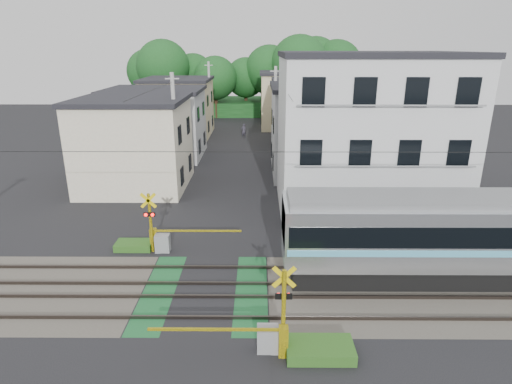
{
  "coord_description": "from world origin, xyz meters",
  "views": [
    {
      "loc": [
        2.19,
        -15.33,
        9.55
      ],
      "look_at": [
        2.06,
        5.0,
        2.62
      ],
      "focal_mm": 30.0,
      "sensor_mm": 36.0,
      "label": 1
    }
  ],
  "objects_px": {
    "crossing_signal_near": "(270,333)",
    "crossing_signal_far": "(161,238)",
    "pedestrian": "(244,131)",
    "commuter_train": "(497,236)",
    "apartment_block": "(366,135)"
  },
  "relations": [
    {
      "from": "commuter_train",
      "to": "pedestrian",
      "type": "xyz_separation_m",
      "value": [
        -11.74,
        30.13,
        -1.21
      ]
    },
    {
      "from": "commuter_train",
      "to": "pedestrian",
      "type": "height_order",
      "value": "commuter_train"
    },
    {
      "from": "crossing_signal_far",
      "to": "pedestrian",
      "type": "xyz_separation_m",
      "value": [
        3.12,
        27.68,
        0.07
      ]
    },
    {
      "from": "crossing_signal_near",
      "to": "pedestrian",
      "type": "distance_m",
      "value": 35.05
    },
    {
      "from": "crossing_signal_near",
      "to": "apartment_block",
      "type": "xyz_separation_m",
      "value": [
        5.91,
        13.15,
        3.94
      ]
    },
    {
      "from": "crossing_signal_near",
      "to": "crossing_signal_far",
      "type": "distance_m",
      "value": 8.95
    },
    {
      "from": "crossing_signal_near",
      "to": "apartment_block",
      "type": "bearing_deg",
      "value": 65.78
    },
    {
      "from": "crossing_signal_far",
      "to": "pedestrian",
      "type": "relative_size",
      "value": 3.03
    },
    {
      "from": "crossing_signal_near",
      "to": "crossing_signal_far",
      "type": "bearing_deg",
      "value": 125.29
    },
    {
      "from": "commuter_train",
      "to": "pedestrian",
      "type": "bearing_deg",
      "value": 111.28
    },
    {
      "from": "commuter_train",
      "to": "pedestrian",
      "type": "distance_m",
      "value": 32.36
    },
    {
      "from": "crossing_signal_near",
      "to": "apartment_block",
      "type": "height_order",
      "value": "apartment_block"
    },
    {
      "from": "crossing_signal_near",
      "to": "pedestrian",
      "type": "height_order",
      "value": "crossing_signal_near"
    },
    {
      "from": "apartment_block",
      "to": "crossing_signal_near",
      "type": "bearing_deg",
      "value": -114.22
    },
    {
      "from": "commuter_train",
      "to": "crossing_signal_far",
      "type": "height_order",
      "value": "commuter_train"
    }
  ]
}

